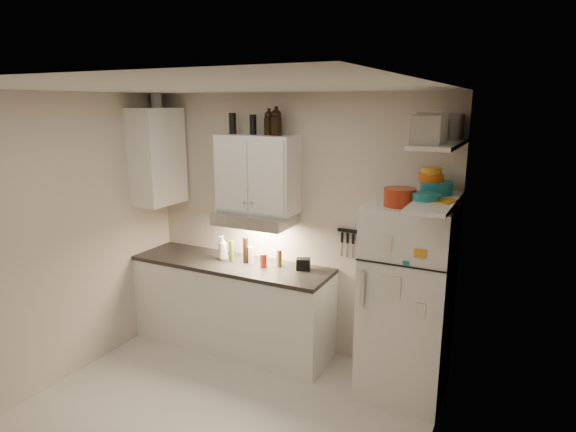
% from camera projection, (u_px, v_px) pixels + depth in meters
% --- Properties ---
extents(floor, '(3.20, 3.00, 0.02)m').
position_uv_depth(floor, '(209.00, 427.00, 3.82)').
color(floor, silver).
rests_on(floor, ground).
extents(ceiling, '(3.20, 3.00, 0.02)m').
position_uv_depth(ceiling, '(195.00, 86.00, 3.22)').
color(ceiling, silver).
rests_on(ceiling, ground).
extents(back_wall, '(3.20, 0.02, 2.60)m').
position_uv_depth(back_wall, '(293.00, 225.00, 4.83)').
color(back_wall, beige).
rests_on(back_wall, ground).
extents(left_wall, '(0.02, 3.00, 2.60)m').
position_uv_depth(left_wall, '(53.00, 243.00, 4.22)').
color(left_wall, beige).
rests_on(left_wall, ground).
extents(right_wall, '(0.02, 3.00, 2.60)m').
position_uv_depth(right_wall, '(426.00, 312.00, 2.82)').
color(right_wall, beige).
rests_on(right_wall, ground).
extents(base_cabinet, '(2.10, 0.60, 0.88)m').
position_uv_depth(base_cabinet, '(232.00, 306.00, 5.00)').
color(base_cabinet, white).
rests_on(base_cabinet, floor).
extents(countertop, '(2.10, 0.62, 0.04)m').
position_uv_depth(countertop, '(231.00, 264.00, 4.90)').
color(countertop, '#272321').
rests_on(countertop, base_cabinet).
extents(upper_cabinet, '(0.80, 0.33, 0.75)m').
position_uv_depth(upper_cabinet, '(258.00, 174.00, 4.69)').
color(upper_cabinet, white).
rests_on(upper_cabinet, back_wall).
extents(side_cabinet, '(0.33, 0.55, 1.00)m').
position_uv_depth(side_cabinet, '(157.00, 157.00, 5.04)').
color(side_cabinet, white).
rests_on(side_cabinet, left_wall).
extents(range_hood, '(0.76, 0.46, 0.12)m').
position_uv_depth(range_hood, '(255.00, 218.00, 4.74)').
color(range_hood, silver).
rests_on(range_hood, back_wall).
extents(fridge, '(0.70, 0.68, 1.70)m').
position_uv_depth(fridge, '(407.00, 302.00, 4.09)').
color(fridge, white).
rests_on(fridge, floor).
extents(shelf_hi, '(0.30, 0.95, 0.03)m').
position_uv_depth(shelf_hi, '(440.00, 144.00, 3.57)').
color(shelf_hi, white).
rests_on(shelf_hi, right_wall).
extents(shelf_lo, '(0.30, 0.95, 0.03)m').
position_uv_depth(shelf_lo, '(435.00, 202.00, 3.67)').
color(shelf_lo, white).
rests_on(shelf_lo, right_wall).
extents(knife_strip, '(0.42, 0.02, 0.03)m').
position_uv_depth(knife_strip, '(359.00, 232.00, 4.50)').
color(knife_strip, black).
rests_on(knife_strip, back_wall).
extents(dutch_oven, '(0.25, 0.25, 0.15)m').
position_uv_depth(dutch_oven, '(400.00, 197.00, 3.80)').
color(dutch_oven, '#A52B13').
rests_on(dutch_oven, fridge).
extents(book_stack, '(0.25, 0.28, 0.08)m').
position_uv_depth(book_stack, '(440.00, 205.00, 3.65)').
color(book_stack, orange).
rests_on(book_stack, fridge).
extents(spice_jar, '(0.06, 0.06, 0.09)m').
position_uv_depth(spice_jar, '(418.00, 201.00, 3.76)').
color(spice_jar, silver).
rests_on(spice_jar, fridge).
extents(stock_pot, '(0.38, 0.38, 0.21)m').
position_uv_depth(stock_pot, '(445.00, 126.00, 3.80)').
color(stock_pot, silver).
rests_on(stock_pot, shelf_hi).
extents(tin_a, '(0.27, 0.26, 0.22)m').
position_uv_depth(tin_a, '(430.00, 127.00, 3.49)').
color(tin_a, '#AAAAAD').
rests_on(tin_a, shelf_hi).
extents(tin_b, '(0.24, 0.24, 0.20)m').
position_uv_depth(tin_b, '(424.00, 130.00, 3.33)').
color(tin_b, '#AAAAAD').
rests_on(tin_b, shelf_hi).
extents(bowl_teal, '(0.26, 0.26, 0.10)m').
position_uv_depth(bowl_teal, '(436.00, 188.00, 3.91)').
color(bowl_teal, '#177581').
rests_on(bowl_teal, shelf_lo).
extents(bowl_orange, '(0.21, 0.21, 0.06)m').
position_uv_depth(bowl_orange, '(431.00, 177.00, 3.89)').
color(bowl_orange, '#CE5A13').
rests_on(bowl_orange, bowl_teal).
extents(bowl_yellow, '(0.16, 0.16, 0.05)m').
position_uv_depth(bowl_yellow, '(431.00, 170.00, 3.88)').
color(bowl_yellow, gold).
rests_on(bowl_yellow, bowl_orange).
extents(plates, '(0.26, 0.26, 0.05)m').
position_uv_depth(plates, '(426.00, 197.00, 3.66)').
color(plates, '#177581').
rests_on(plates, shelf_lo).
extents(growler_a, '(0.10, 0.10, 0.23)m').
position_uv_depth(growler_a, '(269.00, 123.00, 4.56)').
color(growler_a, black).
rests_on(growler_a, upper_cabinet).
extents(growler_b, '(0.11, 0.11, 0.25)m').
position_uv_depth(growler_b, '(276.00, 122.00, 4.48)').
color(growler_b, black).
rests_on(growler_b, upper_cabinet).
extents(thermos_a, '(0.08, 0.08, 0.19)m').
position_uv_depth(thermos_a, '(253.00, 125.00, 4.65)').
color(thermos_a, black).
rests_on(thermos_a, upper_cabinet).
extents(thermos_b, '(0.09, 0.09, 0.20)m').
position_uv_depth(thermos_b, '(233.00, 123.00, 4.75)').
color(thermos_b, black).
rests_on(thermos_b, upper_cabinet).
extents(side_jar, '(0.13, 0.13, 0.16)m').
position_uv_depth(side_jar, '(156.00, 100.00, 5.05)').
color(side_jar, silver).
rests_on(side_jar, side_cabinet).
extents(soap_bottle, '(0.14, 0.14, 0.28)m').
position_uv_depth(soap_bottle, '(223.00, 246.00, 4.94)').
color(soap_bottle, white).
rests_on(soap_bottle, countertop).
extents(pepper_mill, '(0.06, 0.06, 0.17)m').
position_uv_depth(pepper_mill, '(279.00, 258.00, 4.74)').
color(pepper_mill, brown).
rests_on(pepper_mill, countertop).
extents(oil_bottle, '(0.04, 0.04, 0.23)m').
position_uv_depth(oil_bottle, '(232.00, 251.00, 4.88)').
color(oil_bottle, '#486519').
rests_on(oil_bottle, countertop).
extents(vinegar_bottle, '(0.06, 0.06, 0.26)m').
position_uv_depth(vinegar_bottle, '(246.00, 250.00, 4.84)').
color(vinegar_bottle, black).
rests_on(vinegar_bottle, countertop).
extents(clear_bottle, '(0.08, 0.08, 0.17)m').
position_uv_depth(clear_bottle, '(251.00, 255.00, 4.84)').
color(clear_bottle, silver).
rests_on(clear_bottle, countertop).
extents(red_jar, '(0.08, 0.08, 0.14)m').
position_uv_depth(red_jar, '(263.00, 261.00, 4.73)').
color(red_jar, '#A52B13').
rests_on(red_jar, countertop).
extents(caddy, '(0.16, 0.14, 0.11)m').
position_uv_depth(caddy, '(303.00, 264.00, 4.66)').
color(caddy, black).
rests_on(caddy, countertop).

